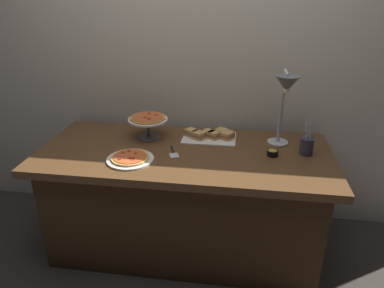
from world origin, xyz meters
TOP-DOWN VIEW (x-y plane):
  - ground_plane at (0.00, 0.00)m, footprint 8.00×8.00m
  - back_wall at (0.00, 0.50)m, footprint 4.40×0.04m
  - buffet_table at (0.00, 0.00)m, footprint 1.90×0.84m
  - heat_lamp at (0.61, 0.09)m, footprint 0.15×0.29m
  - pizza_plate_front at (-0.31, -0.19)m, footprint 0.29×0.29m
  - pizza_plate_center at (-0.28, 0.18)m, footprint 0.27×0.27m
  - sandwich_platter at (0.14, 0.22)m, footprint 0.37×0.24m
  - sauce_cup_near at (0.56, 0.01)m, footprint 0.07×0.07m
  - utensil_holder at (0.77, 0.06)m, footprint 0.08×0.08m
  - serving_spatula at (-0.07, -0.05)m, footprint 0.09×0.17m

SIDE VIEW (x-z plane):
  - ground_plane at x=0.00m, z-range 0.00..0.00m
  - buffet_table at x=0.00m, z-range 0.01..0.77m
  - serving_spatula at x=-0.07m, z-range 0.76..0.77m
  - pizza_plate_front at x=-0.31m, z-range 0.76..0.79m
  - sauce_cup_near at x=0.56m, z-range 0.76..0.80m
  - sandwich_platter at x=0.14m, z-range 0.75..0.81m
  - utensil_holder at x=0.77m, z-range 0.71..0.93m
  - pizza_plate_center at x=-0.28m, z-range 0.81..0.97m
  - heat_lamp at x=0.61m, z-range 0.90..1.41m
  - back_wall at x=0.00m, z-range 0.00..2.40m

